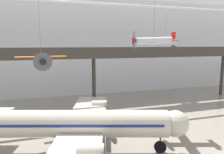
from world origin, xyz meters
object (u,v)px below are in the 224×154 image
(suspended_plane_orange_highwing, at_px, (41,59))
(suspended_plane_silver_racer, at_px, (154,41))
(suspended_plane_red_highwing, at_px, (165,51))
(airliner_silver_main, at_px, (75,124))

(suspended_plane_orange_highwing, relative_size, suspended_plane_silver_racer, 1.29)
(suspended_plane_red_highwing, bearing_deg, airliner_silver_main, -62.07)
(suspended_plane_red_highwing, height_order, suspended_plane_silver_racer, suspended_plane_silver_racer)
(airliner_silver_main, distance_m, suspended_plane_orange_highwing, 10.09)
(suspended_plane_red_highwing, bearing_deg, suspended_plane_orange_highwing, -77.18)
(suspended_plane_orange_highwing, height_order, suspended_plane_red_highwing, suspended_plane_red_highwing)
(suspended_plane_red_highwing, bearing_deg, suspended_plane_silver_racer, -49.19)
(airliner_silver_main, distance_m, suspended_plane_silver_racer, 15.61)
(airliner_silver_main, distance_m, suspended_plane_red_highwing, 30.26)
(suspended_plane_silver_racer, bearing_deg, suspended_plane_orange_highwing, 9.26)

